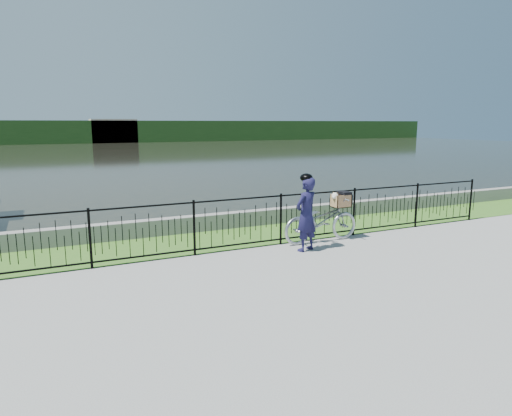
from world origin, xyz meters
TOP-DOWN VIEW (x-y plane):
  - ground at (0.00, 0.00)m, footprint 120.00×120.00m
  - grass_strip at (0.00, 2.60)m, footprint 60.00×2.00m
  - water at (0.00, 33.00)m, footprint 120.00×120.00m
  - quay_wall at (0.00, 3.60)m, footprint 60.00×0.30m
  - fence at (0.00, 1.60)m, footprint 14.00×0.06m
  - far_treeline at (0.00, 60.00)m, footprint 120.00×6.00m
  - far_building_right at (6.00, 58.50)m, footprint 6.00×3.00m
  - bicycle_rig at (1.94, 1.40)m, footprint 1.89×0.66m
  - cyclist at (1.24, 0.93)m, footprint 0.67×0.56m

SIDE VIEW (x-z plane):
  - ground at x=0.00m, z-range 0.00..0.00m
  - water at x=0.00m, z-range 0.00..0.00m
  - grass_strip at x=0.00m, z-range 0.00..0.01m
  - quay_wall at x=0.00m, z-range 0.00..0.40m
  - bicycle_rig at x=1.94m, z-range -0.06..1.08m
  - fence at x=0.00m, z-range 0.00..1.15m
  - cyclist at x=1.24m, z-range -0.01..1.64m
  - far_treeline at x=0.00m, z-range 0.00..3.00m
  - far_building_right at x=6.00m, z-range 0.00..3.20m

